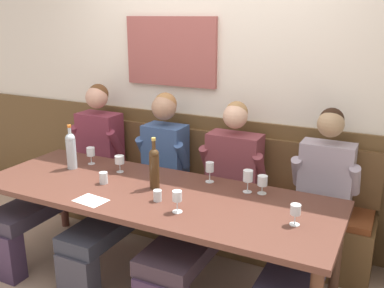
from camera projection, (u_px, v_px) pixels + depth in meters
ground_plane at (151, 287)px, 3.20m from camera, size 6.80×6.80×0.02m
room_wall_back at (213, 77)px, 3.73m from camera, size 6.80×0.12×2.80m
wood_wainscot_panel at (209, 174)px, 3.93m from camera, size 6.80×0.03×1.06m
wall_bench at (199, 208)px, 3.83m from camera, size 2.88×0.42×0.94m
dining_table at (153, 200)px, 3.07m from camera, size 2.58×0.92×0.73m
person_center_right_seat at (75, 166)px, 3.84m from camera, size 0.50×1.39×1.31m
person_left_seat at (143, 178)px, 3.54m from camera, size 0.46×1.39×1.28m
person_center_left_seat at (214, 198)px, 3.24m from camera, size 0.54×1.38×1.26m
person_right_seat at (313, 218)px, 2.92m from camera, size 0.49×1.38×1.28m
wine_bottle_clear_water at (71, 150)px, 3.46m from camera, size 0.08×0.08×0.36m
wine_bottle_amber_mid at (154, 167)px, 3.06m from camera, size 0.07×0.07×0.37m
wine_glass_mid_right at (177, 197)px, 2.70m from camera, size 0.06×0.06×0.14m
wine_glass_center_front at (262, 182)px, 2.98m from camera, size 0.07×0.07×0.13m
wine_glass_near_bucket at (91, 152)px, 3.57m from camera, size 0.07×0.07×0.14m
wine_glass_right_end at (120, 160)px, 3.39m from camera, size 0.07×0.07×0.13m
wine_glass_left_end at (210, 168)px, 3.18m from camera, size 0.06×0.06×0.15m
wine_glass_center_rear at (295, 211)px, 2.54m from camera, size 0.06×0.06×0.13m
wine_glass_by_bottle at (248, 176)px, 3.00m from camera, size 0.07×0.07×0.16m
water_tumbler_left at (158, 196)px, 2.88m from camera, size 0.06×0.06×0.08m
water_tumbler_right at (104, 178)px, 3.18m from camera, size 0.06×0.06×0.08m
tasting_sheet_left_guest at (91, 200)px, 2.89m from camera, size 0.23×0.17×0.00m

